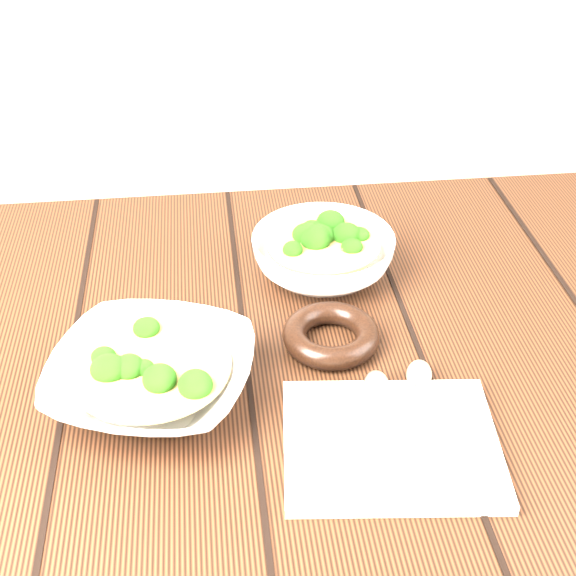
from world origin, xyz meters
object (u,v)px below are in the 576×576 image
at_px(table, 265,429).
at_px(trivet, 331,335).
at_px(soup_bowl_front, 152,376).
at_px(napkin, 391,443).
at_px(soup_bowl_back, 323,254).

relative_size(table, trivet, 10.53).
bearing_deg(soup_bowl_front, trivet, 17.70).
height_order(table, soup_bowl_front, soup_bowl_front).
height_order(soup_bowl_front, trivet, soup_bowl_front).
relative_size(table, soup_bowl_front, 4.51).
height_order(table, napkin, napkin).
bearing_deg(trivet, soup_bowl_back, 85.09).
distance_m(soup_bowl_front, trivet, 0.21).
distance_m(trivet, napkin, 0.17).
relative_size(trivet, napkin, 0.53).
distance_m(soup_bowl_back, napkin, 0.32).
bearing_deg(trivet, napkin, -78.75).
height_order(soup_bowl_front, napkin, soup_bowl_front).
xyz_separation_m(table, soup_bowl_front, (-0.12, -0.06, 0.15)).
relative_size(table, soup_bowl_back, 5.04).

